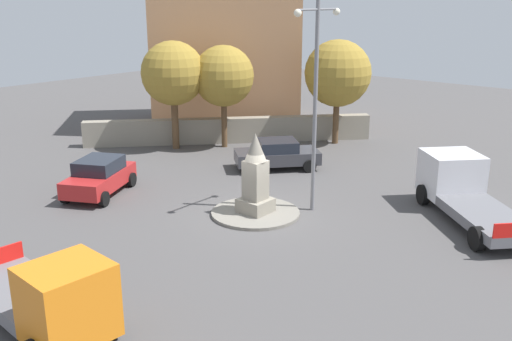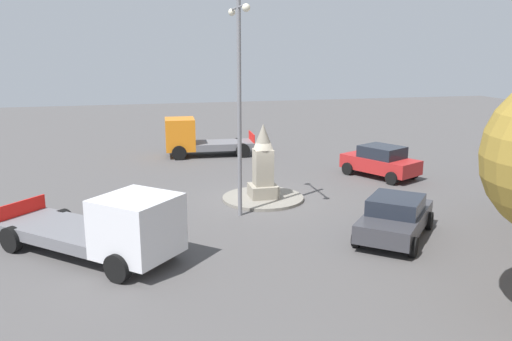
{
  "view_description": "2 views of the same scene",
  "coord_description": "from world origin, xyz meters",
  "px_view_note": "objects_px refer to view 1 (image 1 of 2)",
  "views": [
    {
      "loc": [
        -16.31,
        -13.8,
        8.28
      ],
      "look_at": [
        0.99,
        0.81,
        1.43
      ],
      "focal_mm": 40.48,
      "sensor_mm": 36.0,
      "label": 1
    },
    {
      "loc": [
        21.15,
        -5.42,
        6.49
      ],
      "look_at": [
        0.73,
        -0.49,
        1.49
      ],
      "focal_mm": 36.93,
      "sensor_mm": 36.0,
      "label": 2
    }
  ],
  "objects_px": {
    "streetlamp": "(316,88)",
    "tree_far_corner": "(223,76)",
    "truck_white_near_island": "(462,188)",
    "corner_building": "(221,47)",
    "truck_orange_parked_right": "(50,300)",
    "car_dark_grey_far_side": "(277,154)",
    "tree_near_wall": "(173,74)",
    "tree_mid_cluster": "(338,74)",
    "car_red_passing": "(99,176)",
    "monument": "(255,177)"
  },
  "relations": [
    {
      "from": "car_dark_grey_far_side",
      "to": "truck_orange_parked_right",
      "type": "distance_m",
      "value": 16.2
    },
    {
      "from": "streetlamp",
      "to": "tree_near_wall",
      "type": "bearing_deg",
      "value": 74.83
    },
    {
      "from": "monument",
      "to": "tree_mid_cluster",
      "type": "xyz_separation_m",
      "value": [
        11.88,
        3.91,
        2.52
      ]
    },
    {
      "from": "car_dark_grey_far_side",
      "to": "tree_far_corner",
      "type": "relative_size",
      "value": 0.75
    },
    {
      "from": "truck_white_near_island",
      "to": "streetlamp",
      "type": "bearing_deg",
      "value": 126.09
    },
    {
      "from": "car_dark_grey_far_side",
      "to": "truck_orange_parked_right",
      "type": "height_order",
      "value": "truck_orange_parked_right"
    },
    {
      "from": "car_dark_grey_far_side",
      "to": "truck_white_near_island",
      "type": "xyz_separation_m",
      "value": [
        -0.21,
        -9.43,
        0.3
      ]
    },
    {
      "from": "truck_white_near_island",
      "to": "truck_orange_parked_right",
      "type": "xyz_separation_m",
      "value": [
        -15.2,
        4.47,
        0.02
      ]
    },
    {
      "from": "car_red_passing",
      "to": "truck_orange_parked_right",
      "type": "bearing_deg",
      "value": -131.13
    },
    {
      "from": "streetlamp",
      "to": "truck_orange_parked_right",
      "type": "height_order",
      "value": "streetlamp"
    },
    {
      "from": "tree_far_corner",
      "to": "truck_white_near_island",
      "type": "bearing_deg",
      "value": -96.81
    },
    {
      "from": "streetlamp",
      "to": "tree_far_corner",
      "type": "bearing_deg",
      "value": 61.93
    },
    {
      "from": "tree_near_wall",
      "to": "tree_mid_cluster",
      "type": "xyz_separation_m",
      "value": [
        6.85,
        -6.25,
        -0.14
      ]
    },
    {
      "from": "truck_white_near_island",
      "to": "corner_building",
      "type": "bearing_deg",
      "value": 71.38
    },
    {
      "from": "corner_building",
      "to": "tree_mid_cluster",
      "type": "height_order",
      "value": "corner_building"
    },
    {
      "from": "car_red_passing",
      "to": "truck_orange_parked_right",
      "type": "distance_m",
      "value": 11.19
    },
    {
      "from": "truck_white_near_island",
      "to": "car_dark_grey_far_side",
      "type": "bearing_deg",
      "value": 88.7
    },
    {
      "from": "corner_building",
      "to": "streetlamp",
      "type": "bearing_deg",
      "value": -124.62
    },
    {
      "from": "car_dark_grey_far_side",
      "to": "tree_mid_cluster",
      "type": "height_order",
      "value": "tree_mid_cluster"
    },
    {
      "from": "monument",
      "to": "tree_near_wall",
      "type": "height_order",
      "value": "tree_near_wall"
    },
    {
      "from": "streetlamp",
      "to": "car_red_passing",
      "type": "bearing_deg",
      "value": 118.27
    },
    {
      "from": "corner_building",
      "to": "truck_orange_parked_right",
      "type": "bearing_deg",
      "value": -146.04
    },
    {
      "from": "corner_building",
      "to": "tree_near_wall",
      "type": "xyz_separation_m",
      "value": [
        -6.72,
        -2.71,
        -0.86
      ]
    },
    {
      "from": "car_dark_grey_far_side",
      "to": "truck_white_near_island",
      "type": "bearing_deg",
      "value": -91.3
    },
    {
      "from": "streetlamp",
      "to": "corner_building",
      "type": "distance_m",
      "value": 17.36
    },
    {
      "from": "truck_white_near_island",
      "to": "tree_far_corner",
      "type": "xyz_separation_m",
      "value": [
        1.73,
        14.45,
        2.98
      ]
    },
    {
      "from": "corner_building",
      "to": "monument",
      "type": "bearing_deg",
      "value": -132.38
    },
    {
      "from": "car_dark_grey_far_side",
      "to": "tree_mid_cluster",
      "type": "distance_m",
      "value": 7.17
    },
    {
      "from": "tree_near_wall",
      "to": "tree_far_corner",
      "type": "bearing_deg",
      "value": -42.38
    },
    {
      "from": "streetlamp",
      "to": "truck_white_near_island",
      "type": "xyz_separation_m",
      "value": [
        3.45,
        -4.74,
        -3.91
      ]
    },
    {
      "from": "streetlamp",
      "to": "tree_far_corner",
      "type": "relative_size",
      "value": 1.45
    },
    {
      "from": "truck_orange_parked_right",
      "to": "tree_mid_cluster",
      "type": "height_order",
      "value": "tree_mid_cluster"
    },
    {
      "from": "car_dark_grey_far_side",
      "to": "tree_far_corner",
      "type": "xyz_separation_m",
      "value": [
        1.51,
        5.02,
        3.28
      ]
    },
    {
      "from": "truck_orange_parked_right",
      "to": "tree_far_corner",
      "type": "bearing_deg",
      "value": 30.52
    },
    {
      "from": "corner_building",
      "to": "tree_mid_cluster",
      "type": "relative_size",
      "value": 1.7
    },
    {
      "from": "monument",
      "to": "tree_far_corner",
      "type": "height_order",
      "value": "tree_far_corner"
    },
    {
      "from": "monument",
      "to": "truck_white_near_island",
      "type": "xyz_separation_m",
      "value": [
        5.34,
        -6.15,
        -0.5
      ]
    },
    {
      "from": "streetlamp",
      "to": "truck_white_near_island",
      "type": "relative_size",
      "value": 1.37
    },
    {
      "from": "car_red_passing",
      "to": "tree_far_corner",
      "type": "xyz_separation_m",
      "value": [
        9.57,
        1.55,
        3.22
      ]
    },
    {
      "from": "tree_mid_cluster",
      "to": "car_dark_grey_far_side",
      "type": "bearing_deg",
      "value": -174.28
    },
    {
      "from": "truck_white_near_island",
      "to": "tree_near_wall",
      "type": "height_order",
      "value": "tree_near_wall"
    },
    {
      "from": "car_red_passing",
      "to": "car_dark_grey_far_side",
      "type": "distance_m",
      "value": 8.77
    },
    {
      "from": "monument",
      "to": "truck_orange_parked_right",
      "type": "bearing_deg",
      "value": -170.35
    },
    {
      "from": "truck_orange_parked_right",
      "to": "car_red_passing",
      "type": "bearing_deg",
      "value": 48.87
    },
    {
      "from": "truck_white_near_island",
      "to": "truck_orange_parked_right",
      "type": "bearing_deg",
      "value": 163.61
    },
    {
      "from": "truck_orange_parked_right",
      "to": "tree_near_wall",
      "type": "height_order",
      "value": "tree_near_wall"
    },
    {
      "from": "corner_building",
      "to": "tree_near_wall",
      "type": "bearing_deg",
      "value": -158.06
    },
    {
      "from": "monument",
      "to": "tree_far_corner",
      "type": "distance_m",
      "value": 11.18
    },
    {
      "from": "car_red_passing",
      "to": "tree_near_wall",
      "type": "xyz_separation_m",
      "value": [
        7.53,
        3.42,
        3.4
      ]
    },
    {
      "from": "truck_white_near_island",
      "to": "tree_far_corner",
      "type": "relative_size",
      "value": 1.06
    }
  ]
}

